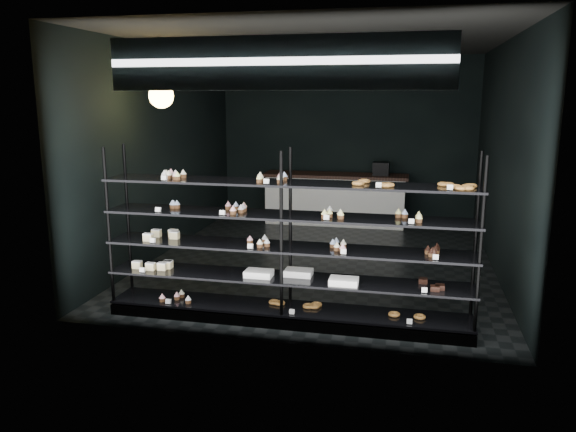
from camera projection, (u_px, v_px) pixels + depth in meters
The scene contains 5 objects.
room at pixel (323, 155), 8.23m from camera, with size 5.01×6.01×3.20m.
display_shelf at pixel (284, 267), 6.10m from camera, with size 4.00×0.50×1.91m.
signage at pixel (275, 63), 5.20m from camera, with size 3.30×0.05×0.50m.
pendant_lamp at pixel (161, 96), 7.13m from camera, with size 0.31×0.31×0.89m.
service_counter at pixel (336, 198), 10.88m from camera, with size 2.76×0.65×1.23m.
Camera 1 is at (1.28, -8.15, 2.45)m, focal length 35.00 mm.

